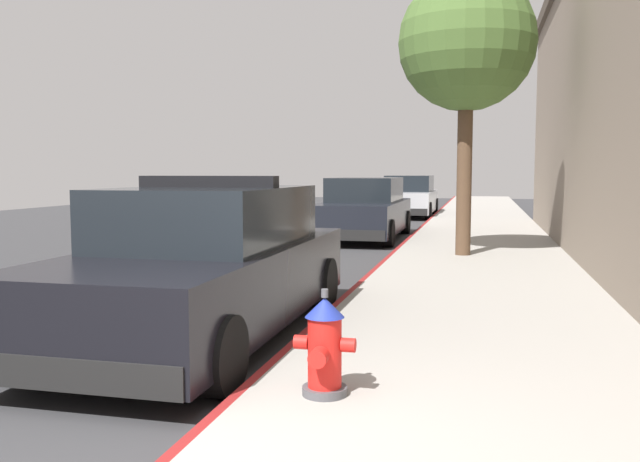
{
  "coord_description": "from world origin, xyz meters",
  "views": [
    {
      "loc": [
        1.63,
        -3.24,
        1.73
      ],
      "look_at": [
        -0.28,
        4.62,
        1.0
      ],
      "focal_mm": 37.44,
      "sensor_mm": 36.0,
      "label": 1
    }
  ],
  "objects_px": {
    "police_cruiser": "(207,266)",
    "parked_car_dark_far": "(409,197)",
    "street_tree": "(467,44)",
    "fire_hydrant": "(324,347)",
    "parked_car_silver_ahead": "(365,210)"
  },
  "relations": [
    {
      "from": "police_cruiser",
      "to": "parked_car_silver_ahead",
      "type": "relative_size",
      "value": 1.0
    },
    {
      "from": "street_tree",
      "to": "parked_car_dark_far",
      "type": "bearing_deg",
      "value": 100.58
    },
    {
      "from": "parked_car_silver_ahead",
      "to": "parked_car_dark_far",
      "type": "height_order",
      "value": "same"
    },
    {
      "from": "fire_hydrant",
      "to": "street_tree",
      "type": "bearing_deg",
      "value": 85.05
    },
    {
      "from": "parked_car_dark_far",
      "to": "fire_hydrant",
      "type": "distance_m",
      "value": 21.07
    },
    {
      "from": "fire_hydrant",
      "to": "street_tree",
      "type": "height_order",
      "value": "street_tree"
    },
    {
      "from": "police_cruiser",
      "to": "parked_car_dark_far",
      "type": "bearing_deg",
      "value": 89.77
    },
    {
      "from": "parked_car_silver_ahead",
      "to": "fire_hydrant",
      "type": "relative_size",
      "value": 6.37
    },
    {
      "from": "police_cruiser",
      "to": "parked_car_dark_far",
      "type": "height_order",
      "value": "police_cruiser"
    },
    {
      "from": "police_cruiser",
      "to": "fire_hydrant",
      "type": "bearing_deg",
      "value": -48.33
    },
    {
      "from": "parked_car_dark_far",
      "to": "street_tree",
      "type": "distance_m",
      "value": 13.28
    },
    {
      "from": "parked_car_dark_far",
      "to": "street_tree",
      "type": "bearing_deg",
      "value": -79.42
    },
    {
      "from": "parked_car_dark_far",
      "to": "street_tree",
      "type": "relative_size",
      "value": 0.93
    },
    {
      "from": "parked_car_silver_ahead",
      "to": "street_tree",
      "type": "relative_size",
      "value": 0.93
    },
    {
      "from": "police_cruiser",
      "to": "fire_hydrant",
      "type": "xyz_separation_m",
      "value": [
        1.71,
        -1.92,
        -0.25
      ]
    }
  ]
}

